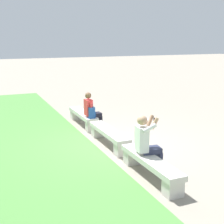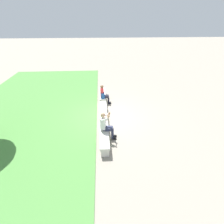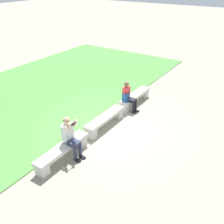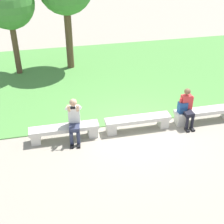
% 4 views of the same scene
% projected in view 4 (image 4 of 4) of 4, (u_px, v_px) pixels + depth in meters
% --- Properties ---
extents(ground_plane, '(80.00, 80.00, 0.00)m').
position_uv_depth(ground_plane, '(137.00, 129.00, 9.96)').
color(ground_plane, gray).
extents(grass_strip, '(18.69, 8.00, 0.03)m').
position_uv_depth(grass_strip, '(108.00, 74.00, 13.62)').
color(grass_strip, '#518E42').
rests_on(grass_strip, ground).
extents(bench_main, '(2.08, 0.40, 0.45)m').
position_uv_depth(bench_main, '(64.00, 131.00, 9.37)').
color(bench_main, beige).
rests_on(bench_main, ground).
extents(bench_near, '(2.08, 0.40, 0.45)m').
position_uv_depth(bench_near, '(138.00, 121.00, 9.81)').
color(bench_near, beige).
rests_on(bench_near, ground).
extents(bench_mid, '(2.08, 0.40, 0.45)m').
position_uv_depth(bench_mid, '(205.00, 113.00, 10.25)').
color(bench_mid, beige).
rests_on(bench_mid, ground).
extents(person_photographer, '(0.51, 0.76, 1.32)m').
position_uv_depth(person_photographer, '(74.00, 119.00, 9.14)').
color(person_photographer, black).
rests_on(person_photographer, ground).
extents(person_distant, '(0.48, 0.68, 1.26)m').
position_uv_depth(person_distant, '(187.00, 107.00, 9.87)').
color(person_distant, black).
rests_on(person_distant, ground).
extents(backpack, '(0.28, 0.24, 0.43)m').
position_uv_depth(backpack, '(183.00, 108.00, 9.92)').
color(backpack, '#234C8C').
rests_on(backpack, bench_mid).
extents(tree_left_background, '(2.04, 2.04, 4.01)m').
position_uv_depth(tree_left_background, '(9.00, 4.00, 12.26)').
color(tree_left_background, brown).
rests_on(tree_left_background, ground).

